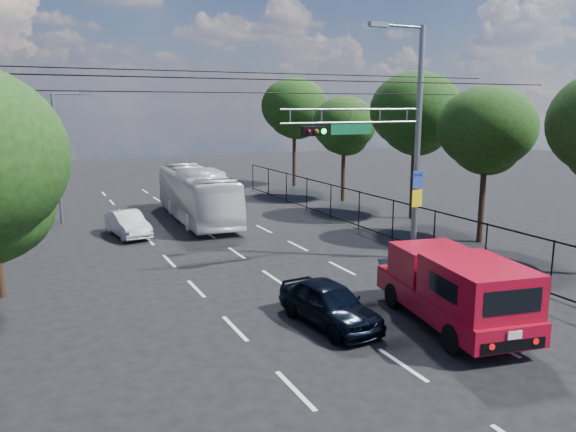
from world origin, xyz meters
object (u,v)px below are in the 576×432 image
red_pickup (454,288)px  navy_hatchback (329,304)px  white_van (128,224)px  white_bus (197,194)px  signal_mast (394,135)px

red_pickup → navy_hatchback: red_pickup is taller
red_pickup → white_van: red_pickup is taller
red_pickup → white_bus: white_bus is taller
navy_hatchback → signal_mast: bearing=35.4°
signal_mast → white_van: bearing=133.7°
signal_mast → white_bus: signal_mast is taller
navy_hatchback → white_bus: bearing=81.3°
signal_mast → red_pickup: 8.08m
signal_mast → red_pickup: signal_mast is taller
signal_mast → navy_hatchback: size_ratio=2.46×
red_pickup → white_bus: 18.59m
white_bus → white_van: 5.00m
red_pickup → white_van: 17.32m
signal_mast → red_pickup: (-2.42, -6.56, -4.06)m
navy_hatchback → white_van: (-3.38, 14.35, -0.04)m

